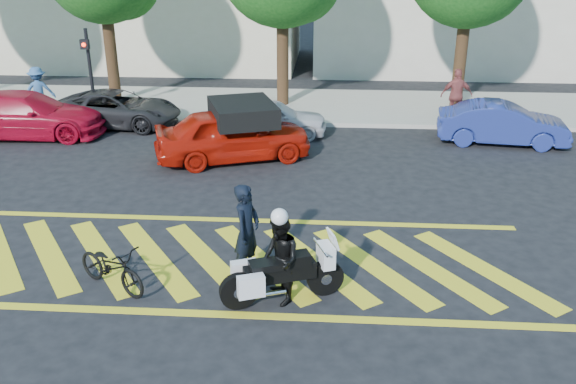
# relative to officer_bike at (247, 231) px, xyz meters

# --- Properties ---
(ground) EXTENTS (90.00, 90.00, 0.00)m
(ground) POSITION_rel_officer_bike_xyz_m (-0.28, 0.50, -0.93)
(ground) COLOR black
(ground) RESTS_ON ground
(sidewalk) EXTENTS (60.00, 5.00, 0.15)m
(sidewalk) POSITION_rel_officer_bike_xyz_m (-0.28, 12.50, -0.86)
(sidewalk) COLOR #9E998E
(sidewalk) RESTS_ON ground
(crosswalk) EXTENTS (12.33, 4.00, 0.01)m
(crosswalk) POSITION_rel_officer_bike_xyz_m (-0.31, 0.50, -0.93)
(crosswalk) COLOR yellow
(crosswalk) RESTS_ON ground
(signal_pole) EXTENTS (0.28, 0.43, 3.20)m
(signal_pole) POSITION_rel_officer_bike_xyz_m (-6.78, 10.24, 0.99)
(signal_pole) COLOR black
(signal_pole) RESTS_ON ground
(officer_bike) EXTENTS (0.64, 0.79, 1.86)m
(officer_bike) POSITION_rel_officer_bike_xyz_m (0.00, 0.00, 0.00)
(officer_bike) COLOR black
(officer_bike) RESTS_ON ground
(bicycle) EXTENTS (1.75, 1.40, 0.89)m
(bicycle) POSITION_rel_officer_bike_xyz_m (-2.43, -0.67, -0.49)
(bicycle) COLOR black
(bicycle) RESTS_ON ground
(police_motorcycle) EXTENTS (2.19, 1.16, 1.01)m
(police_motorcycle) POSITION_rel_officer_bike_xyz_m (0.71, -0.90, -0.39)
(police_motorcycle) COLOR black
(police_motorcycle) RESTS_ON ground
(officer_moto) EXTENTS (0.88, 0.98, 1.67)m
(officer_moto) POSITION_rel_officer_bike_xyz_m (0.69, -0.89, -0.10)
(officer_moto) COLOR black
(officer_moto) RESTS_ON ground
(red_convertible) EXTENTS (4.82, 3.19, 1.52)m
(red_convertible) POSITION_rel_officer_bike_xyz_m (-1.27, 6.53, -0.17)
(red_convertible) COLOR #A81407
(red_convertible) RESTS_ON ground
(parked_left) EXTENTS (5.15, 2.43, 1.45)m
(parked_left) POSITION_rel_officer_bike_xyz_m (-8.29, 8.30, -0.21)
(parked_left) COLOR #AD0A24
(parked_left) RESTS_ON ground
(parked_mid_left) EXTENTS (4.51, 2.39, 1.21)m
(parked_mid_left) POSITION_rel_officer_bike_xyz_m (-5.78, 9.70, -0.33)
(parked_mid_left) COLOR black
(parked_mid_left) RESTS_ON ground
(parked_mid_right) EXTENTS (3.70, 1.76, 1.22)m
(parked_mid_right) POSITION_rel_officer_bike_xyz_m (-0.38, 8.87, -0.32)
(parked_mid_right) COLOR silver
(parked_mid_right) RESTS_ON ground
(parked_right) EXTENTS (4.09, 1.86, 1.30)m
(parked_right) POSITION_rel_officer_bike_xyz_m (6.92, 8.58, -0.28)
(parked_right) COLOR navy
(parked_right) RESTS_ON ground
(pedestrian_left) EXTENTS (1.24, 1.00, 1.68)m
(pedestrian_left) POSITION_rel_officer_bike_xyz_m (-8.84, 10.50, 0.06)
(pedestrian_left) COLOR #355F94
(pedestrian_left) RESTS_ON sidewalk
(pedestrian_right) EXTENTS (1.07, 0.46, 1.82)m
(pedestrian_right) POSITION_rel_officer_bike_xyz_m (5.81, 10.50, 0.13)
(pedestrian_right) COLOR #944543
(pedestrian_right) RESTS_ON sidewalk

